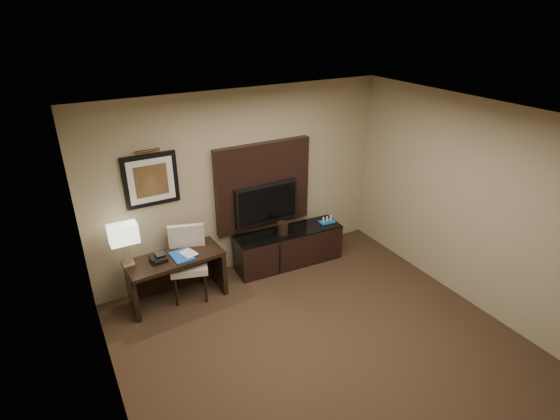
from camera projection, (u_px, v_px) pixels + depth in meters
floor at (340, 366)px, 4.94m from camera, size 4.50×5.00×0.01m
ceiling at (359, 132)px, 3.78m from camera, size 4.50×5.00×0.01m
wall_back at (243, 183)px, 6.33m from camera, size 4.50×0.01×2.70m
wall_left at (114, 341)px, 3.37m from camera, size 0.01×5.00×2.70m
wall_right at (495, 216)px, 5.35m from camera, size 0.01×5.00×2.70m
desk at (177, 278)px, 5.91m from camera, size 1.29×0.62×0.67m
credenza at (289, 247)px, 6.76m from camera, size 1.69×0.57×0.57m
tv_wall_panel at (263, 185)px, 6.45m from camera, size 1.50×0.12×1.30m
tv at (267, 203)px, 6.48m from camera, size 1.00×0.08×0.60m
artwork at (151, 180)px, 5.61m from camera, size 0.70×0.04×0.70m
picture_light at (148, 151)px, 5.41m from camera, size 0.04×0.04×0.30m
desk_chair at (189, 265)px, 5.91m from camera, size 0.63×0.68×1.01m
table_lamp at (125, 245)px, 5.48m from camera, size 0.38×0.27×0.57m
desk_phone at (159, 258)px, 5.65m from camera, size 0.21×0.19×0.10m
blue_folder at (182, 256)px, 5.76m from camera, size 0.27×0.35×0.02m
book at (182, 249)px, 5.72m from camera, size 0.17×0.07×0.23m
ice_bucket at (283, 228)px, 6.51m from camera, size 0.19×0.19×0.19m
minibar_tray at (327, 220)px, 6.88m from camera, size 0.25×0.16×0.09m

